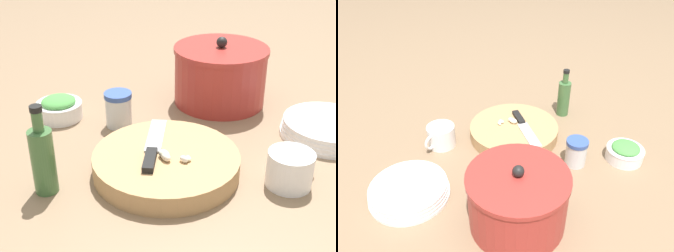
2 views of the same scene
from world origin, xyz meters
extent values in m
plane|color=#7F664C|center=(0.00, 0.00, 0.00)|extent=(5.00, 5.00, 0.00)
cylinder|color=tan|center=(-0.05, -0.07, 0.02)|extent=(0.30, 0.30, 0.04)
cube|color=black|center=(-0.08, -0.11, 0.05)|extent=(0.03, 0.08, 0.01)
cube|color=#B2B2B7|center=(-0.07, 0.00, 0.05)|extent=(0.04, 0.14, 0.01)
ellipsoid|color=#F2DEC6|center=(-0.04, -0.10, 0.05)|extent=(0.03, 0.03, 0.02)
ellipsoid|color=silver|center=(-0.01, -0.10, 0.05)|extent=(0.02, 0.02, 0.01)
ellipsoid|color=silver|center=(-0.05, -0.09, 0.05)|extent=(0.03, 0.03, 0.02)
ellipsoid|color=#E9E9C2|center=(0.00, -0.09, 0.05)|extent=(0.01, 0.02, 0.01)
cylinder|color=white|center=(-0.33, 0.16, 0.02)|extent=(0.11, 0.11, 0.04)
torus|color=white|center=(-0.33, 0.16, 0.04)|extent=(0.12, 0.12, 0.01)
ellipsoid|color=#478E42|center=(-0.33, 0.16, 0.05)|extent=(0.09, 0.09, 0.02)
cylinder|color=silver|center=(-0.17, 0.13, 0.04)|extent=(0.06, 0.06, 0.07)
cylinder|color=#334F99|center=(-0.17, 0.13, 0.08)|extent=(0.07, 0.07, 0.01)
cylinder|color=white|center=(0.20, -0.10, 0.04)|extent=(0.09, 0.09, 0.07)
torus|color=white|center=(0.24, -0.08, 0.04)|extent=(0.05, 0.04, 0.05)
cylinder|color=white|center=(0.32, 0.10, 0.01)|extent=(0.22, 0.22, 0.01)
cylinder|color=white|center=(0.32, 0.10, 0.01)|extent=(0.21, 0.21, 0.01)
cylinder|color=white|center=(0.32, 0.10, 0.03)|extent=(0.21, 0.21, 0.01)
cylinder|color=white|center=(0.32, 0.10, 0.04)|extent=(0.21, 0.21, 0.01)
cylinder|color=#3D6638|center=(-0.27, -0.15, 0.07)|extent=(0.05, 0.05, 0.13)
cylinder|color=#3D6638|center=(-0.27, -0.15, 0.15)|extent=(0.02, 0.02, 0.04)
cylinder|color=black|center=(-0.27, -0.15, 0.18)|extent=(0.02, 0.02, 0.01)
cylinder|color=#9E2D28|center=(0.08, 0.28, 0.07)|extent=(0.24, 0.24, 0.14)
cylinder|color=#9E2D28|center=(0.08, 0.28, 0.15)|extent=(0.25, 0.25, 0.01)
sphere|color=black|center=(0.08, 0.28, 0.17)|extent=(0.03, 0.03, 0.03)
camera|label=1|loc=(0.00, -0.88, 0.54)|focal=50.00mm
camera|label=2|loc=(0.29, 0.80, 0.66)|focal=35.00mm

